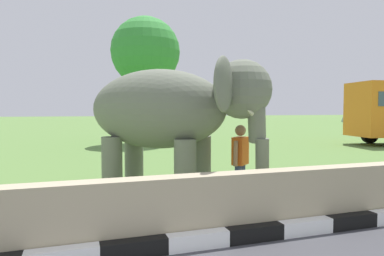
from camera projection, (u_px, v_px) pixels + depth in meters
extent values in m
cube|color=black|center=(134.00, 249.00, 4.66)|extent=(0.90, 0.20, 0.24)
cube|color=white|center=(198.00, 241.00, 4.94)|extent=(0.90, 0.20, 0.24)
cube|color=black|center=(255.00, 234.00, 5.22)|extent=(0.90, 0.20, 0.24)
cube|color=white|center=(305.00, 227.00, 5.50)|extent=(0.90, 0.20, 0.24)
cube|color=black|center=(351.00, 221.00, 5.79)|extent=(0.90, 0.20, 0.24)
cube|color=tan|center=(251.00, 203.00, 5.52)|extent=(28.00, 0.36, 1.00)
cylinder|color=slate|center=(201.00, 168.00, 7.68)|extent=(0.44, 0.44, 1.40)
cylinder|color=slate|center=(185.00, 175.00, 6.85)|extent=(0.44, 0.44, 1.40)
cylinder|color=slate|center=(134.00, 163.00, 8.31)|extent=(0.44, 0.44, 1.40)
cylinder|color=slate|center=(112.00, 169.00, 7.48)|extent=(0.44, 0.44, 1.40)
ellipsoid|color=slate|center=(157.00, 109.00, 7.51)|extent=(3.40, 3.22, 1.70)
sphere|color=slate|center=(242.00, 89.00, 6.80)|extent=(1.16, 1.16, 1.16)
ellipsoid|color=#D84C8C|center=(257.00, 81.00, 6.69)|extent=(0.69, 0.72, 0.44)
ellipsoid|color=slate|center=(244.00, 89.00, 7.58)|extent=(0.76, 0.84, 1.00)
ellipsoid|color=slate|center=(224.00, 84.00, 6.13)|extent=(0.76, 0.84, 1.00)
cylinder|color=slate|center=(257.00, 118.00, 6.73)|extent=(0.60, 0.62, 1.00)
cylinder|color=slate|center=(262.00, 159.00, 6.72)|extent=(0.40, 0.41, 0.82)
cone|color=beige|center=(257.00, 112.00, 7.00)|extent=(0.47, 0.52, 0.22)
cone|color=beige|center=(251.00, 112.00, 6.48)|extent=(0.47, 0.52, 0.22)
cylinder|color=navy|center=(242.00, 183.00, 7.47)|extent=(0.15, 0.15, 0.82)
cylinder|color=navy|center=(238.00, 185.00, 7.30)|extent=(0.15, 0.15, 0.82)
cube|color=#D85919|center=(240.00, 151.00, 7.35)|extent=(0.46, 0.45, 0.58)
cylinder|color=#9E7251|center=(245.00, 151.00, 7.58)|extent=(0.14, 0.14, 0.52)
cylinder|color=#9E7251|center=(236.00, 153.00, 7.12)|extent=(0.14, 0.14, 0.52)
sphere|color=#9E7251|center=(240.00, 130.00, 7.33)|extent=(0.23, 0.23, 0.23)
cylinder|color=black|center=(370.00, 135.00, 20.66)|extent=(1.04, 0.47, 1.00)
cylinder|color=brown|center=(146.00, 107.00, 20.33)|extent=(0.36, 0.36, 4.24)
sphere|color=#358E38|center=(145.00, 52.00, 20.16)|extent=(3.99, 3.99, 3.99)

